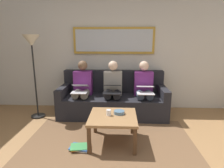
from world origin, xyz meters
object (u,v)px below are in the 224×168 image
Objects in this scene: person_left at (144,87)px; bowl at (119,112)px; laptop_silver at (80,89)px; laptop_white at (145,89)px; person_middle at (113,87)px; cup at (109,113)px; standing_lamp at (32,50)px; coffee_table at (113,119)px; laptop_black at (112,89)px; framed_mirror at (114,41)px; magazine_stack at (81,147)px; couch at (113,99)px; person_right at (82,86)px.

bowl is at bearing 65.18° from person_left.
laptop_silver is at bearing -46.53° from bowl.
laptop_white is 0.69m from person_middle.
standing_lamp is (1.54, -0.94, 0.88)m from cup.
coffee_table is 1.94× the size of laptop_black.
framed_mirror reaches higher than laptop_silver.
standing_lamp is (2.19, -0.05, 0.75)m from laptop_white.
standing_lamp reaches higher than person_left.
magazine_stack is (0.56, 0.29, -0.44)m from bowl.
magazine_stack is at bearing 52.28° from person_left.
coffee_table is at bearing 127.27° from laptop_silver.
framed_mirror is at bearing -90.00° from person_middle.
laptop_silver reaches higher than magazine_stack.
bowl is 0.10× the size of standing_lamp.
person_middle reaches higher than laptop_silver.
coffee_table is at bearing 92.42° from couch.
person_middle is 1.74m from standing_lamp.
person_left reaches higher than laptop_white.
person_left reaches higher than cup.
laptop_white is (-0.64, 0.71, -0.92)m from framed_mirror.
standing_lamp is at bearing -31.48° from cup.
couch is 1.51m from magazine_stack.
bowl reaches higher than coffee_table.
cup is at bearing 60.20° from person_left.
person_middle is (0.05, -1.15, 0.22)m from coffee_table.
person_right reaches higher than coffee_table.
person_right is at bearing -80.49° from magazine_stack.
magazine_stack is at bearing 27.58° from bowl.
laptop_white is 1.30m from person_right.
laptop_white is 0.64m from laptop_black.
laptop_black is (0.64, 0.24, 0.02)m from person_left.
coffee_table is 0.94m from laptop_black.
person_right is (1.28, 0.00, 0.00)m from person_left.
bowl is 1.19m from person_left.
laptop_black reaches higher than bowl.
bowl is (-0.09, -0.08, 0.08)m from coffee_table.
laptop_black is 0.68m from person_right.
laptop_black is at bearing -86.75° from coffee_table.
couch is 1.22m from coffee_table.
person_left is (-0.49, -1.07, 0.14)m from bowl.
person_left reaches higher than laptop_black.
bowl is at bearing 58.81° from laptop_white.
laptop_silver is at bearing 47.45° from framed_mirror.
laptop_black is at bearing 178.48° from standing_lamp.
coffee_table is 2.11m from standing_lamp.
coffee_table is at bearing 121.04° from person_right.
cup is 1.31m from person_right.
bowl is at bearing 97.76° from person_middle.
couch is 0.78m from laptop_silver.
coffee_table reaches higher than magazine_stack.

